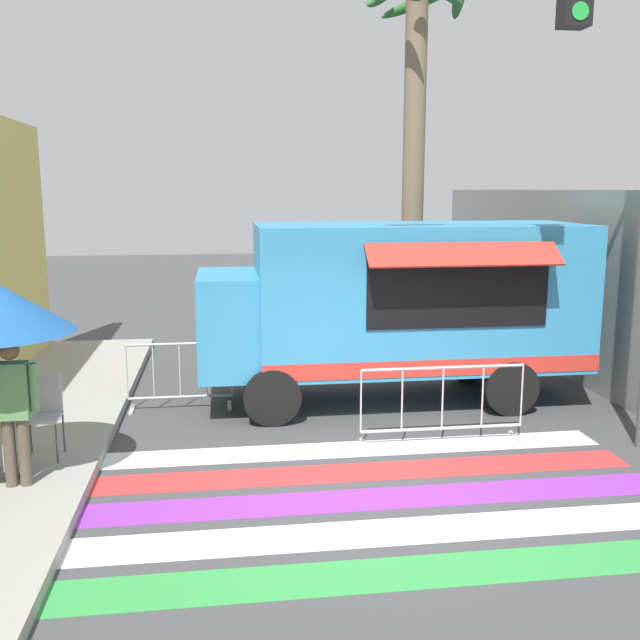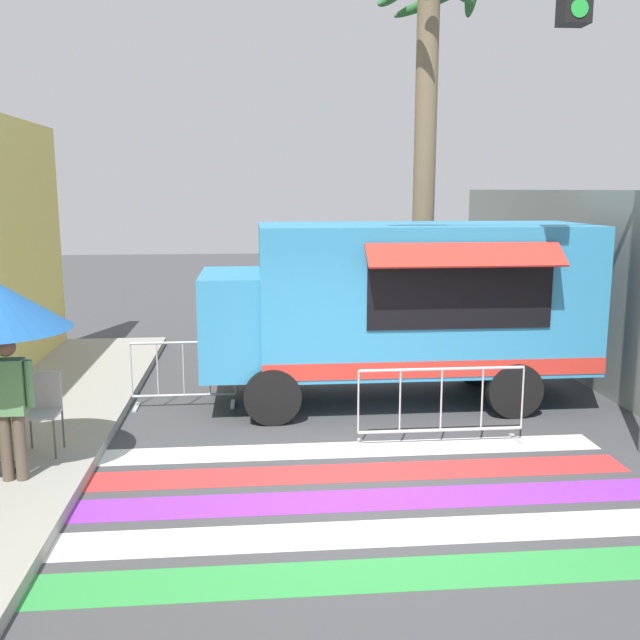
# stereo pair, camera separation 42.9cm
# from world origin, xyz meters

# --- Properties ---
(ground_plane) EXTENTS (60.00, 60.00, 0.00)m
(ground_plane) POSITION_xyz_m (0.00, 0.00, 0.00)
(ground_plane) COLOR #424244
(concrete_wall_right) EXTENTS (0.20, 16.00, 3.30)m
(concrete_wall_right) POSITION_xyz_m (4.49, 3.00, 1.65)
(concrete_wall_right) COLOR gray
(concrete_wall_right) RESTS_ON ground_plane
(crosswalk_painted) EXTENTS (6.40, 3.60, 0.01)m
(crosswalk_painted) POSITION_xyz_m (0.00, -0.26, 0.00)
(crosswalk_painted) COLOR green
(crosswalk_painted) RESTS_ON ground_plane
(food_truck) EXTENTS (5.90, 2.47, 2.79)m
(food_truck) POSITION_xyz_m (0.90, 3.30, 1.60)
(food_truck) COLOR #338CBF
(food_truck) RESTS_ON ground_plane
(traffic_signal_pole) EXTENTS (3.91, 0.29, 6.49)m
(traffic_signal_pole) POSITION_xyz_m (3.00, 0.84, 4.38)
(traffic_signal_pole) COLOR #515456
(traffic_signal_pole) RESTS_ON ground_plane
(folding_chair) EXTENTS (0.41, 0.41, 0.97)m
(folding_chair) POSITION_xyz_m (-3.83, 1.20, 0.73)
(folding_chair) COLOR #4C4C51
(folding_chair) RESTS_ON sidewalk_left
(vendor_person) EXTENTS (0.53, 0.21, 1.61)m
(vendor_person) POSITION_xyz_m (-3.91, 0.31, 1.06)
(vendor_person) COLOR brown
(vendor_person) RESTS_ON sidewalk_left
(barricade_front) EXTENTS (2.22, 0.44, 1.04)m
(barricade_front) POSITION_xyz_m (1.17, 1.37, 0.52)
(barricade_front) COLOR #B7BABF
(barricade_front) RESTS_ON ground_plane
(barricade_side) EXTENTS (1.60, 0.44, 1.04)m
(barricade_side) POSITION_xyz_m (-2.34, 3.33, 0.50)
(barricade_side) COLOR #B7BABF
(barricade_side) RESTS_ON ground_plane
(palm_tree) EXTENTS (2.28, 2.32, 7.51)m
(palm_tree) POSITION_xyz_m (2.13, 6.63, 4.71)
(palm_tree) COLOR #7A664C
(palm_tree) RESTS_ON ground_plane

